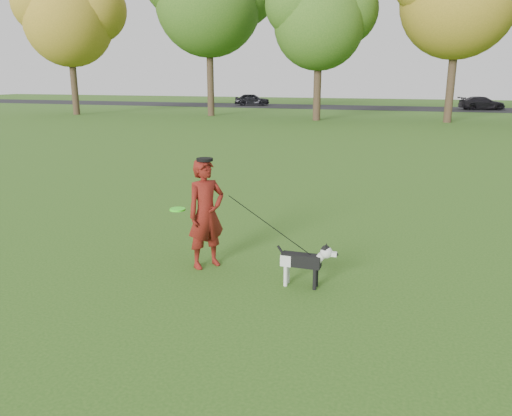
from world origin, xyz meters
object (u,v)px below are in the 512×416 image
(man, at_px, (206,214))
(car_left, at_px, (252,99))
(dog, at_px, (306,260))
(car_right, at_px, (482,103))

(man, relative_size, car_left, 0.49)
(dog, bearing_deg, man, 169.12)
(dog, relative_size, car_right, 0.22)
(man, bearing_deg, car_left, 54.65)
(man, relative_size, car_right, 0.43)
(car_left, bearing_deg, man, -176.34)
(man, bearing_deg, car_right, 26.24)
(car_right, bearing_deg, man, 151.70)
(dog, distance_m, car_right, 41.11)
(car_left, bearing_deg, car_right, -103.73)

